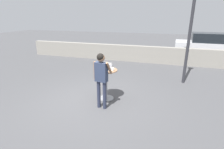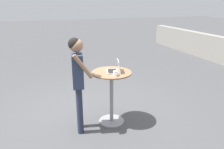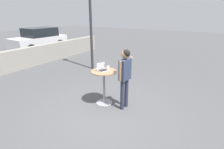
# 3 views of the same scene
# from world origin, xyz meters

# --- Properties ---
(ground_plane) EXTENTS (50.00, 50.00, 0.00)m
(ground_plane) POSITION_xyz_m (0.00, 0.00, 0.00)
(ground_plane) COLOR #4C4C4F
(pavement_kerb) EXTENTS (14.12, 0.35, 1.00)m
(pavement_kerb) POSITION_xyz_m (0.00, 5.86, 0.50)
(pavement_kerb) COLOR gray
(pavement_kerb) RESTS_ON ground_plane
(cafe_table) EXTENTS (0.75, 0.75, 1.06)m
(cafe_table) POSITION_xyz_m (0.36, 0.37, 0.69)
(cafe_table) COLOR gray
(cafe_table) RESTS_ON ground_plane
(laptop) EXTENTS (0.36, 0.32, 0.23)m
(laptop) POSITION_xyz_m (0.37, 0.43, 1.11)
(laptop) COLOR #B7BABF
(laptop) RESTS_ON cafe_table
(coffee_mug) EXTENTS (0.12, 0.09, 0.09)m
(coffee_mug) POSITION_xyz_m (0.58, 0.36, 1.10)
(coffee_mug) COLOR white
(coffee_mug) RESTS_ON cafe_table
(standing_person) EXTENTS (0.54, 0.35, 1.75)m
(standing_person) POSITION_xyz_m (0.44, -0.29, 1.12)
(standing_person) COLOR #282D42
(standing_person) RESTS_ON ground_plane
(parked_car_near_street) EXTENTS (4.00, 2.06, 1.61)m
(parked_car_near_street) POSITION_xyz_m (4.76, 9.13, 0.82)
(parked_car_near_street) COLOR silver
(parked_car_near_street) RESTS_ON ground_plane
(street_lamp) EXTENTS (0.32, 0.32, 5.03)m
(street_lamp) POSITION_xyz_m (3.01, 2.85, 3.18)
(street_lamp) COLOR #2D2D33
(street_lamp) RESTS_ON ground_plane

